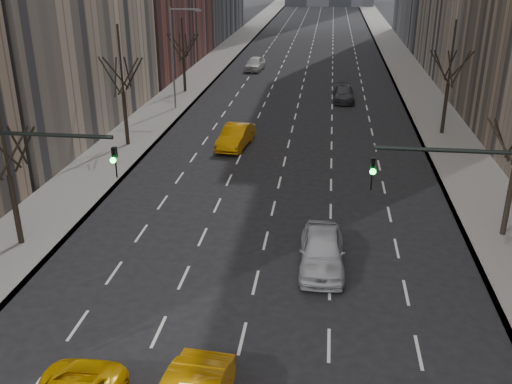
% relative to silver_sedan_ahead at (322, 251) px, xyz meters
% --- Properties ---
extents(sidewalk_left, '(4.50, 320.00, 0.15)m').
position_rel_silver_sedan_ahead_xyz_m(sidewalk_left, '(-15.10, 52.30, -0.79)').
color(sidewalk_left, slate).
rests_on(sidewalk_left, ground).
extents(sidewalk_right, '(4.50, 320.00, 0.15)m').
position_rel_silver_sedan_ahead_xyz_m(sidewalk_right, '(9.40, 52.30, -0.79)').
color(sidewalk_right, slate).
rests_on(sidewalk_right, ground).
extents(tree_lw_b, '(3.36, 3.50, 7.82)m').
position_rel_silver_sedan_ahead_xyz_m(tree_lw_b, '(-14.85, 0.30, 2.86)').
color(tree_lw_b, black).
rests_on(tree_lw_b, ground).
extents(tree_lw_c, '(3.36, 3.50, 8.74)m').
position_rel_silver_sedan_ahead_xyz_m(tree_lw_c, '(-14.85, 16.30, 3.17)').
color(tree_lw_c, black).
rests_on(tree_lw_c, ground).
extents(tree_lw_d, '(3.36, 3.50, 7.36)m').
position_rel_silver_sedan_ahead_xyz_m(tree_lw_d, '(-14.85, 34.30, 2.70)').
color(tree_lw_d, black).
rests_on(tree_lw_d, ground).
extents(tree_rw_c, '(3.36, 3.50, 8.74)m').
position_rel_silver_sedan_ahead_xyz_m(tree_rw_c, '(9.15, 22.30, 3.17)').
color(tree_rw_c, black).
rests_on(tree_rw_c, ground).
extents(streetlight_far, '(2.83, 0.22, 9.00)m').
position_rel_silver_sedan_ahead_xyz_m(streetlight_far, '(-13.69, 27.30, 4.76)').
color(streetlight_far, slate).
rests_on(streetlight_far, ground).
extents(silver_sedan_ahead, '(2.15, 5.10, 1.72)m').
position_rel_silver_sedan_ahead_xyz_m(silver_sedan_ahead, '(0.00, 0.00, 0.00)').
color(silver_sedan_ahead, '#A9ABB1').
rests_on(silver_sedan_ahead, ground).
extents(far_taxi, '(2.35, 5.19, 1.65)m').
position_rel_silver_sedan_ahead_xyz_m(far_taxi, '(-6.74, 17.05, -0.04)').
color(far_taxi, orange).
rests_on(far_taxi, ground).
extents(far_suv_grey, '(2.10, 5.00, 1.44)m').
position_rel_silver_sedan_ahead_xyz_m(far_suv_grey, '(1.50, 32.69, -0.14)').
color(far_suv_grey, '#303036').
rests_on(far_suv_grey, ground).
extents(far_car_white, '(2.40, 4.96, 1.63)m').
position_rel_silver_sedan_ahead_xyz_m(far_car_white, '(-9.18, 47.48, -0.05)').
color(far_car_white, silver).
rests_on(far_car_white, ground).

